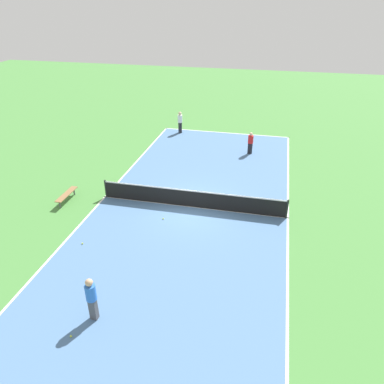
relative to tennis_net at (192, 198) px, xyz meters
The scene contains 10 objects.
ground_plane 0.54m from the tennis_net, ahead, with size 80.00×80.00×0.00m, color #47843D.
court_surface 0.53m from the tennis_net, ahead, with size 9.90×23.97×0.02m.
tennis_net is the anchor object (origin of this frame).
bench 6.73m from the tennis_net, ahead, with size 0.36×1.80×0.45m.
player_near_blue 8.28m from the tennis_net, 78.96° to the left, with size 0.39×0.39×1.72m.
player_coach_red 8.34m from the tennis_net, 105.87° to the right, with size 0.48×0.48×1.52m.
player_near_white 11.72m from the tennis_net, 72.49° to the right, with size 0.51×0.51×1.68m.
tennis_ball_left_sideline 9.26m from the tennis_net, 77.62° to the left, with size 0.07×0.07×0.07m, color #CCE033.
tennis_ball_near_net 1.94m from the tennis_net, 53.45° to the left, with size 0.07×0.07×0.07m, color #CCE033.
tennis_ball_midcourt 5.91m from the tennis_net, 46.70° to the left, with size 0.07×0.07×0.07m, color #CCE033.
Camera 1 is at (-3.76, 16.44, 9.96)m, focal length 35.00 mm.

